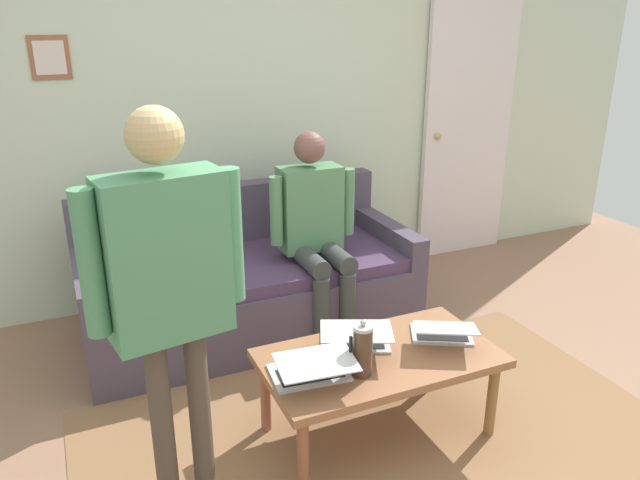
{
  "coord_description": "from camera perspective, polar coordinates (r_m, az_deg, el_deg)",
  "views": [
    {
      "loc": [
        1.2,
        1.91,
        1.92
      ],
      "look_at": [
        -0.02,
        -0.84,
        0.8
      ],
      "focal_mm": 34.04,
      "sensor_mm": 36.0,
      "label": 1
    }
  ],
  "objects": [
    {
      "name": "french_press",
      "position": [
        2.68,
        4.01,
        -10.28
      ],
      "size": [
        0.11,
        0.09,
        0.27
      ],
      "color": "#4C3323",
      "rests_on": "coffee_table"
    },
    {
      "name": "interior_door",
      "position": [
        5.16,
        13.67,
        9.83
      ],
      "size": [
        0.82,
        0.09,
        2.05
      ],
      "color": "silver",
      "rests_on": "ground_plane"
    },
    {
      "name": "laptop_left",
      "position": [
        2.68,
        -0.81,
        -12.04
      ],
      "size": [
        0.37,
        0.37,
        0.13
      ],
      "color": "silver",
      "rests_on": "coffee_table"
    },
    {
      "name": "couch",
      "position": [
        3.91,
        -6.71,
        -4.17
      ],
      "size": [
        2.04,
        0.9,
        0.88
      ],
      "color": "#4B4051",
      "rests_on": "ground_plane"
    },
    {
      "name": "area_rug",
      "position": [
        3.06,
        6.31,
        -18.44
      ],
      "size": [
        2.81,
        1.75,
        0.01
      ],
      "primitive_type": "cube",
      "color": "#8C6341",
      "rests_on": "ground_plane"
    },
    {
      "name": "coffee_table",
      "position": [
        2.91,
        5.6,
        -11.48
      ],
      "size": [
        1.1,
        0.6,
        0.43
      ],
      "color": "#945F3E",
      "rests_on": "ground_plane"
    },
    {
      "name": "person_standing",
      "position": [
        2.18,
        -14.1,
        -3.42
      ],
      "size": [
        0.58,
        0.25,
        1.65
      ],
      "color": "#4C3F35",
      "rests_on": "ground_plane"
    },
    {
      "name": "back_wall",
      "position": [
        4.32,
        -7.83,
        12.63
      ],
      "size": [
        7.04,
        0.11,
        2.7
      ],
      "color": "beige",
      "rests_on": "ground_plane"
    },
    {
      "name": "laptop_right",
      "position": [
        3.03,
        11.47,
        -8.49
      ],
      "size": [
        0.41,
        0.42,
        0.13
      ],
      "color": "silver",
      "rests_on": "coffee_table"
    },
    {
      "name": "person_seated",
      "position": [
        3.67,
        -0.45,
        1.45
      ],
      "size": [
        0.55,
        0.51,
        1.28
      ],
      "color": "#393C3B",
      "rests_on": "ground_plane"
    },
    {
      "name": "laptop_center",
      "position": [
        2.92,
        3.32,
        -9.14
      ],
      "size": [
        0.44,
        0.46,
        0.13
      ],
      "color": "silver",
      "rests_on": "coffee_table"
    },
    {
      "name": "ground_plane",
      "position": [
        2.96,
        6.64,
        -20.11
      ],
      "size": [
        7.68,
        7.68,
        0.0
      ],
      "primitive_type": "plane",
      "color": "#946A52"
    }
  ]
}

